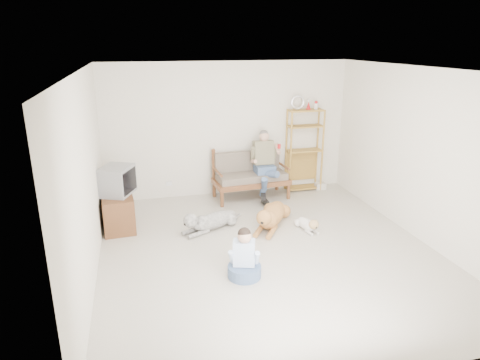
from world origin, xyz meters
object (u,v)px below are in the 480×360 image
object	(u,v)px
etagere	(304,149)
tv_stand	(118,211)
golden_retriever	(271,216)
loveseat	(250,174)

from	to	relation	value
etagere	tv_stand	world-z (taller)	etagere
etagere	golden_retriever	bearing A→B (deg)	-127.11
etagere	golden_retriever	distance (m)	2.20
golden_retriever	loveseat	bearing A→B (deg)	121.59
etagere	loveseat	bearing A→B (deg)	-172.17
loveseat	tv_stand	bearing A→B (deg)	-164.45
tv_stand	golden_retriever	size ratio (longest dim) A/B	0.70
etagere	tv_stand	size ratio (longest dim) A/B	2.17
loveseat	golden_retriever	bearing A→B (deg)	-95.31
tv_stand	golden_retriever	xyz separation A→B (m)	(2.56, -0.57, -0.12)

